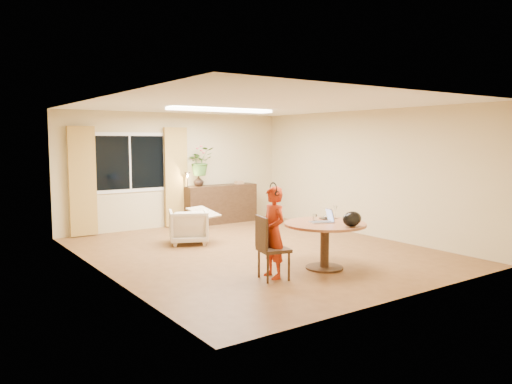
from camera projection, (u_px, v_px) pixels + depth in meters
floor at (257, 251)px, 8.96m from camera, size 6.50×6.50×0.00m
ceiling at (257, 105)px, 8.69m from camera, size 6.50×6.50×0.00m
wall_back at (176, 170)px, 11.48m from camera, size 5.50×0.00×5.50m
wall_left at (102, 187)px, 7.26m from camera, size 0.00×6.50×6.50m
wall_right at (365, 173)px, 10.39m from camera, size 0.00×6.50×6.50m
window at (130, 162)px, 10.82m from camera, size 1.70×0.03×1.30m
curtain_left at (82, 181)px, 10.19m from camera, size 0.55×0.08×2.25m
curtain_right at (176, 177)px, 11.39m from camera, size 0.55×0.08×2.25m
ceiling_panel at (221, 110)px, 9.68m from camera, size 2.20×0.35×0.05m
dining_table at (325, 233)px, 7.68m from camera, size 1.26×1.26×0.72m
dining_chair at (274, 248)px, 7.11m from camera, size 0.52×0.49×0.92m
child at (273, 232)px, 7.18m from camera, size 0.50×0.34×1.32m
laptop at (321, 215)px, 7.67m from camera, size 0.40×0.32×0.23m
tumbler at (315, 217)px, 7.88m from camera, size 0.08×0.08×0.10m
wine_glass at (335, 212)px, 8.06m from camera, size 0.08×0.08×0.21m
pot_lid at (326, 218)px, 8.05m from camera, size 0.23×0.23×0.03m
handbag at (352, 219)px, 7.32m from camera, size 0.38×0.30×0.22m
armchair at (188, 226)px, 9.59m from camera, size 0.93×0.94×0.66m
throw at (204, 208)px, 9.64m from camera, size 0.59×0.66×0.03m
sideboard at (220, 204)px, 11.96m from camera, size 1.83×0.45×0.91m
vase at (199, 181)px, 11.57m from camera, size 0.29×0.29×0.25m
bouquet at (200, 161)px, 11.55m from camera, size 0.63×0.55×0.66m
book_stack at (239, 182)px, 12.22m from camera, size 0.23×0.20×0.08m
desk_lamp at (187, 179)px, 11.34m from camera, size 0.18×0.18×0.36m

